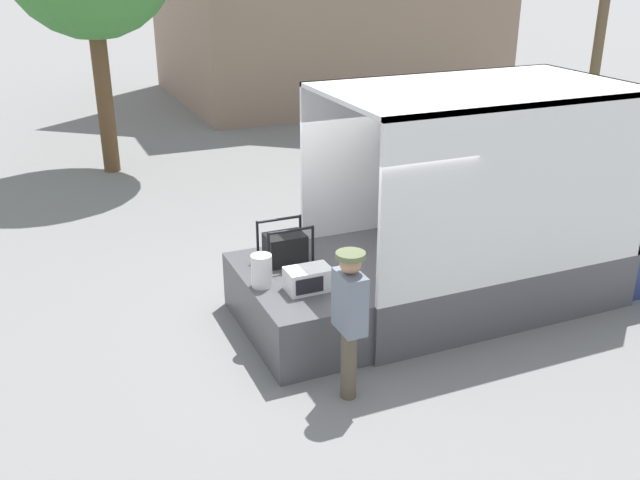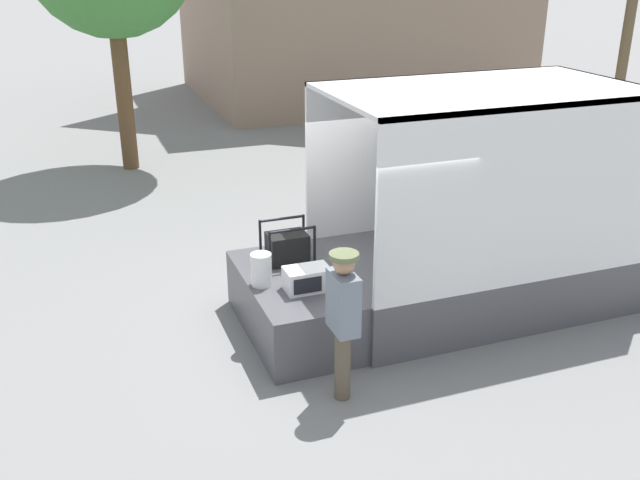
% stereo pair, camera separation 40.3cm
% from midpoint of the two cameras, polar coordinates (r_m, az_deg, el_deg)
% --- Properties ---
extents(ground_plane, '(160.00, 160.00, 0.00)m').
position_cam_midpoint_polar(ground_plane, '(9.66, 2.47, -6.70)').
color(ground_plane, gray).
extents(box_truck, '(6.42, 2.39, 3.04)m').
position_cam_midpoint_polar(box_truck, '(11.15, 20.50, 0.99)').
color(box_truck, navy).
rests_on(box_truck, ground).
extents(tailgate_deck, '(1.20, 2.27, 0.79)m').
position_cam_midpoint_polar(tailgate_deck, '(9.28, -0.93, -5.21)').
color(tailgate_deck, '#4C4C51').
rests_on(tailgate_deck, ground).
extents(microwave, '(0.55, 0.36, 0.29)m').
position_cam_midpoint_polar(microwave, '(8.73, 0.29, -3.15)').
color(microwave, white).
rests_on(microwave, tailgate_deck).
extents(portable_generator, '(0.65, 0.48, 0.55)m').
position_cam_midpoint_polar(portable_generator, '(9.48, -1.31, -0.57)').
color(portable_generator, black).
rests_on(portable_generator, tailgate_deck).
extents(orange_bucket, '(0.26, 0.26, 0.42)m').
position_cam_midpoint_polar(orange_bucket, '(8.84, -3.42, -2.39)').
color(orange_bucket, silver).
rests_on(orange_bucket, tailgate_deck).
extents(worker_person, '(0.32, 0.44, 1.76)m').
position_cam_midpoint_polar(worker_person, '(7.65, 3.39, -5.72)').
color(worker_person, brown).
rests_on(worker_person, ground).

